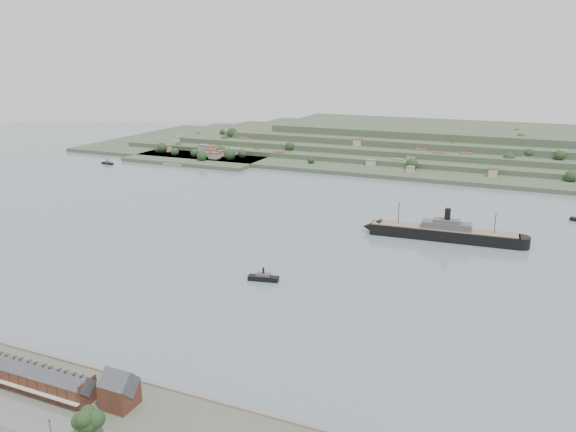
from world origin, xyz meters
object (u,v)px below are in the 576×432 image
at_px(gabled_building, 120,390).
at_px(steamship, 439,232).
at_px(terrace_row, 27,375).
at_px(tugboat, 263,277).
at_px(fig_tree, 88,421).

relative_size(gabled_building, steamship, 0.13).
xyz_separation_m(terrace_row, gabled_building, (37.50, 4.02, 1.34)).
relative_size(steamship, tugboat, 6.25).
bearing_deg(steamship, fig_tree, -105.14).
relative_size(terrace_row, fig_tree, 5.16).
height_order(terrace_row, fig_tree, terrace_row).
bearing_deg(steamship, gabled_building, -106.78).
xyz_separation_m(gabled_building, fig_tree, (2.35, -17.50, 0.40)).
height_order(gabled_building, tugboat, gabled_building).
xyz_separation_m(terrace_row, steamship, (106.66, 233.34, -2.16)).
xyz_separation_m(steamship, fig_tree, (-66.80, -246.82, 3.90)).
height_order(steamship, fig_tree, steamship).
distance_m(terrace_row, gabled_building, 37.74).
height_order(gabled_building, steamship, steamship).
bearing_deg(tugboat, gabled_building, -87.50).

